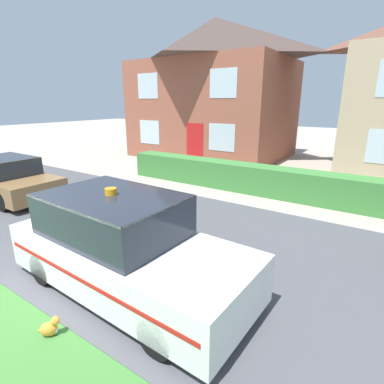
{
  "coord_description": "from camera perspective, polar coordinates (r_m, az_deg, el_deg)",
  "views": [
    {
      "loc": [
        4.89,
        -1.13,
        3.15
      ],
      "look_at": [
        1.02,
        4.63,
        1.05
      ],
      "focal_mm": 28.0,
      "sensor_mm": 36.0,
      "label": 1
    }
  ],
  "objects": [
    {
      "name": "cat",
      "position": [
        5.0,
        -25.39,
        -22.3
      ],
      "size": [
        0.35,
        0.28,
        0.3
      ],
      "rotation": [
        0.0,
        0.0,
        0.72
      ],
      "color": "orange",
      "rests_on": "ground"
    },
    {
      "name": "neighbour_car_near",
      "position": [
        11.88,
        -31.82,
        2.19
      ],
      "size": [
        4.1,
        1.8,
        1.35
      ],
      "rotation": [
        0.0,
        0.0,
        0.01
      ],
      "color": "black",
      "rests_on": "road_strip"
    },
    {
      "name": "house_left",
      "position": [
        18.46,
        4.15,
        19.04
      ],
      "size": [
        8.78,
        6.56,
        7.58
      ],
      "color": "#93513D",
      "rests_on": "ground"
    },
    {
      "name": "garden_hedge",
      "position": [
        10.78,
        14.27,
        2.06
      ],
      "size": [
        11.67,
        0.87,
        0.99
      ],
      "primitive_type": "cube",
      "color": "#3D7F38",
      "rests_on": "ground"
    },
    {
      "name": "road_strip",
      "position": [
        7.76,
        -8.86,
        -7.27
      ],
      "size": [
        28.0,
        6.37,
        0.01
      ],
      "primitive_type": "cube",
      "color": "#4C4C51",
      "rests_on": "ground"
    },
    {
      "name": "police_car",
      "position": [
        5.32,
        -12.77,
        -9.99
      ],
      "size": [
        4.47,
        1.97,
        1.76
      ],
      "rotation": [
        0.0,
        0.0,
        -0.03
      ],
      "color": "black",
      "rests_on": "road_strip"
    }
  ]
}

